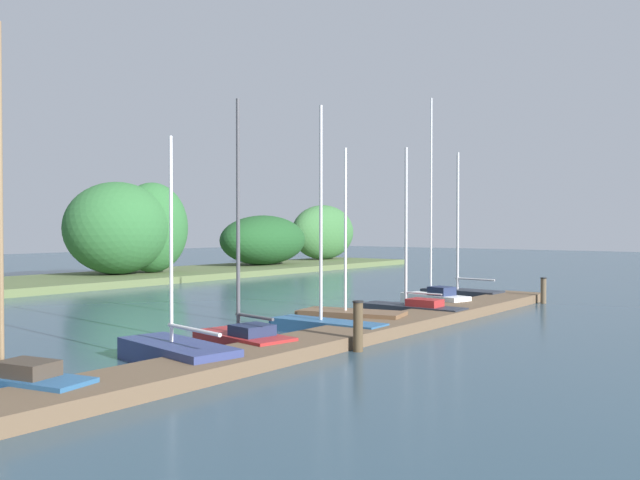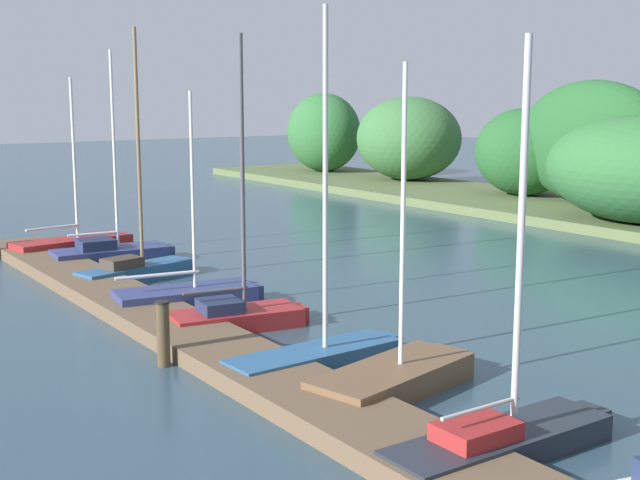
# 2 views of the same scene
# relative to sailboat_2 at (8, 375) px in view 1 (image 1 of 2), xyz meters

# --- Properties ---
(dock_pier) EXTENTS (29.93, 1.80, 0.35)m
(dock_pier) POSITION_rel_sailboat_2_xyz_m (7.73, -1.59, -0.22)
(dock_pier) COLOR brown
(dock_pier) RESTS_ON ground
(sailboat_2) EXTENTS (1.72, 3.81, 7.15)m
(sailboat_2) POSITION_rel_sailboat_2_xyz_m (0.00, 0.00, 0.00)
(sailboat_2) COLOR #285684
(sailboat_2) RESTS_ON ground
(sailboat_3) EXTENTS (1.81, 3.81, 5.38)m
(sailboat_3) POSITION_rel_sailboat_2_xyz_m (3.88, -0.19, -0.10)
(sailboat_3) COLOR navy
(sailboat_3) RESTS_ON ground
(sailboat_4) EXTENTS (1.67, 3.31, 6.63)m
(sailboat_4) POSITION_rel_sailboat_2_xyz_m (6.20, -0.12, -0.04)
(sailboat_4) COLOR maroon
(sailboat_4) RESTS_ON ground
(sailboat_5) EXTENTS (1.21, 3.96, 6.94)m
(sailboat_5) POSITION_rel_sailboat_2_xyz_m (9.66, -0.19, -0.07)
(sailboat_5) COLOR #285684
(sailboat_5) RESTS_ON ground
(sailboat_6) EXTENTS (2.09, 3.79, 5.86)m
(sailboat_6) POSITION_rel_sailboat_2_xyz_m (11.52, 0.21, -0.11)
(sailboat_6) COLOR brown
(sailboat_6) RESTS_ON ground
(sailboat_7) EXTENTS (1.09, 4.17, 6.14)m
(sailboat_7) POSITION_rel_sailboat_2_xyz_m (14.67, -0.33, -0.06)
(sailboat_7) COLOR #232833
(sailboat_7) RESTS_ON ground
(sailboat_8) EXTENTS (1.67, 3.17, 8.43)m
(sailboat_8) POSITION_rel_sailboat_2_xyz_m (17.53, 0.26, 0.00)
(sailboat_8) COLOR white
(sailboat_8) RESTS_ON ground
(sailboat_9) EXTENTS (1.41, 3.77, 6.61)m
(sailboat_9) POSITION_rel_sailboat_2_xyz_m (21.14, 0.86, -0.05)
(sailboat_9) COLOR #232833
(sailboat_9) RESTS_ON ground
(mooring_piling_1) EXTENTS (0.29, 0.29, 1.32)m
(mooring_piling_1) POSITION_rel_sailboat_2_xyz_m (7.85, -2.72, 0.27)
(mooring_piling_1) COLOR #4C3D28
(mooring_piling_1) RESTS_ON ground
(mooring_piling_2) EXTENTS (0.27, 0.27, 1.10)m
(mooring_piling_2) POSITION_rel_sailboat_2_xyz_m (21.60, -2.79, 0.16)
(mooring_piling_2) COLOR brown
(mooring_piling_2) RESTS_ON ground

